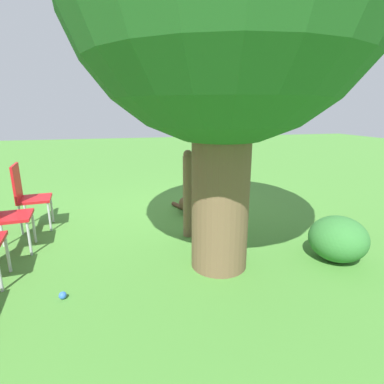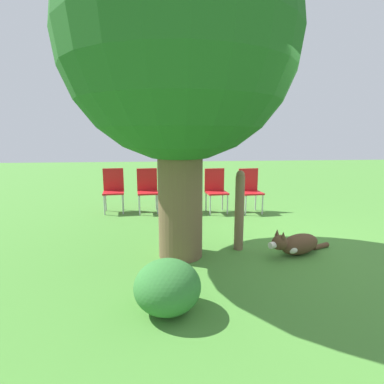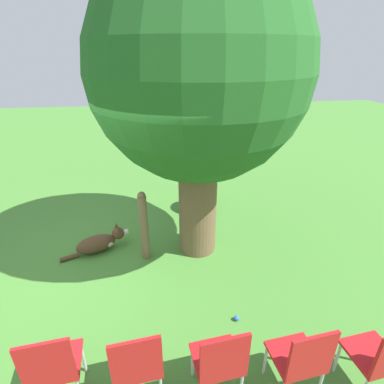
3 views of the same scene
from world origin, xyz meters
name	(u,v)px [view 1 (image 1 of 3)]	position (x,y,z in m)	size (l,w,h in m)	color
ground_plane	(181,227)	(0.00, 0.00, 0.00)	(30.00, 30.00, 0.00)	#478433
dog	(195,206)	(-0.32, -0.43, 0.15)	(0.53, 1.08, 0.41)	#513823
fence_post	(188,194)	(-0.03, 0.32, 0.59)	(0.13, 0.13, 1.17)	brown
red_chair_0	(27,193)	(2.11, -0.46, 0.54)	(0.46, 0.48, 0.95)	red
red_chair_1	(2,210)	(2.19, 0.28, 0.54)	(0.46, 0.48, 0.95)	red
tennis_ball	(63,295)	(1.40, 1.44, 0.03)	(0.07, 0.07, 0.07)	blue
low_shrub	(338,239)	(-1.53, 1.40, 0.26)	(0.64, 0.64, 0.51)	#337533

